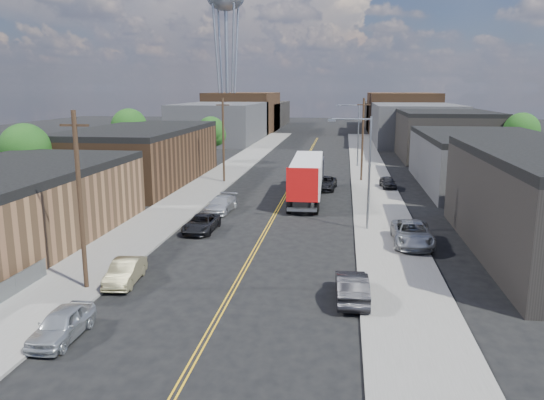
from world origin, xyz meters
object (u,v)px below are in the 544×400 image
(car_left_b, at_px, (125,272))
(car_right_oncoming, at_px, (352,287))
(car_left_d, at_px, (221,204))
(car_left_c, at_px, (201,223))
(car_left_a, at_px, (62,324))
(car_right_lot_a, at_px, (412,233))
(car_right_lot_c, at_px, (388,182))
(car_ahead_truck, at_px, (325,183))
(semi_truck, at_px, (308,174))
(water_tower, at_px, (226,2))

(car_left_b, xyz_separation_m, car_right_oncoming, (13.00, -0.85, 0.08))
(car_left_d, bearing_deg, car_right_oncoming, -53.99)
(car_left_d, bearing_deg, car_left_c, -84.90)
(car_left_a, bearing_deg, car_left_d, 86.72)
(car_right_lot_a, bearing_deg, car_right_oncoming, -111.83)
(car_left_d, bearing_deg, car_left_a, -88.03)
(car_right_oncoming, relative_size, car_right_lot_c, 1.26)
(car_ahead_truck, bearing_deg, car_right_oncoming, -80.57)
(semi_truck, relative_size, car_left_b, 3.94)
(car_left_a, relative_size, car_left_d, 0.84)
(semi_truck, relative_size, car_right_oncoming, 3.51)
(car_left_a, distance_m, car_right_lot_a, 24.19)
(car_left_a, xyz_separation_m, car_left_c, (1.40, 18.68, -0.05))
(car_left_a, bearing_deg, car_left_b, 89.85)
(car_left_a, xyz_separation_m, car_right_oncoming, (13.00, 6.22, 0.07))
(semi_truck, xyz_separation_m, car_left_d, (-7.45, -7.46, -1.74))
(car_right_lot_c, bearing_deg, car_ahead_truck, -176.72)
(car_left_d, height_order, car_right_lot_a, car_right_lot_a)
(water_tower, xyz_separation_m, car_right_lot_a, (33.00, -89.06, -29.68))
(water_tower, distance_m, car_right_lot_a, 99.51)
(car_left_a, distance_m, car_ahead_truck, 39.26)
(car_left_d, relative_size, car_right_oncoming, 1.06)
(car_right_lot_a, bearing_deg, water_tower, 111.09)
(car_left_c, distance_m, car_left_d, 6.92)
(car_right_lot_a, distance_m, car_right_lot_c, 22.29)
(car_left_c, bearing_deg, car_ahead_truck, 65.99)
(car_right_lot_c, bearing_deg, water_tower, 109.67)
(car_left_d, xyz_separation_m, car_right_lot_c, (16.00, 13.49, 0.06))
(car_left_c, height_order, car_left_d, car_left_d)
(car_left_c, relative_size, car_right_lot_c, 1.28)
(car_left_b, distance_m, car_ahead_truck, 32.49)
(car_right_lot_c, bearing_deg, semi_truck, -151.39)
(car_left_a, height_order, car_left_c, car_left_a)
(car_left_d, height_order, car_right_lot_c, car_left_d)
(car_left_a, height_order, car_right_lot_c, car_left_a)
(car_left_c, distance_m, car_right_oncoming, 17.02)
(car_left_b, height_order, car_ahead_truck, car_ahead_truck)
(car_left_d, distance_m, car_right_lot_a, 18.26)
(car_left_a, relative_size, car_right_lot_a, 0.71)
(car_right_lot_a, bearing_deg, car_left_b, -150.02)
(car_left_d, bearing_deg, car_ahead_truck, 58.92)
(car_right_lot_a, bearing_deg, semi_truck, 118.49)
(car_left_b, height_order, car_left_d, car_left_d)
(car_left_c, bearing_deg, car_right_lot_a, -5.65)
(car_right_oncoming, xyz_separation_m, car_right_lot_a, (4.40, 10.58, 0.19))
(car_left_d, distance_m, car_ahead_truck, 15.20)
(car_right_oncoming, bearing_deg, car_left_a, 22.94)
(car_left_b, relative_size, car_right_lot_c, 1.13)
(car_right_lot_a, relative_size, car_ahead_truck, 1.13)
(car_left_c, relative_size, car_ahead_truck, 0.92)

